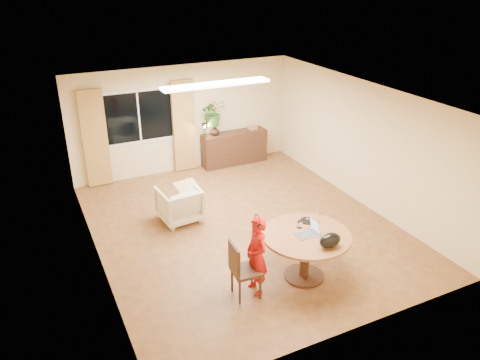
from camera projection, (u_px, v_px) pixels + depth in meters
The scene contains 24 objects.
floor at pixel (243, 226), 9.21m from camera, with size 6.50×6.50×0.00m, color brown.
ceiling at pixel (243, 97), 8.12m from camera, with size 6.50×6.50×0.00m, color white.
wall_back at pixel (184, 119), 11.33m from camera, with size 5.50×5.50×0.00m, color beige.
wall_left at pixel (91, 194), 7.58m from camera, with size 6.50×6.50×0.00m, color beige.
wall_right at pixel (361, 143), 9.75m from camera, with size 6.50×6.50×0.00m, color beige.
window at pixel (139, 117), 10.79m from camera, with size 1.70×0.03×1.30m.
curtain_left at pixel (95, 139), 10.46m from camera, with size 0.55×0.08×2.25m, color olive.
curtain_right at pixel (184, 126), 11.29m from camera, with size 0.55×0.08×2.25m, color olive.
ceiling_panel at pixel (216, 84), 9.12m from camera, with size 2.20×0.35×0.05m, color white.
dining_table at pixel (306, 243), 7.46m from camera, with size 1.42×1.42×0.81m.
dining_chair at pixel (246, 269), 7.09m from camera, with size 0.46×0.42×0.95m, color #301D10, non-canonical shape.
child at pixel (257, 256), 7.12m from camera, with size 0.31×0.47×1.30m, color red.
laptop at pixel (307, 228), 7.32m from camera, with size 0.36×0.24×0.24m, color #B7B7BC, non-canonical shape.
tumbler at pixel (300, 224), 7.55m from camera, with size 0.08×0.08×0.12m, color white, non-canonical shape.
wine_glass at pixel (318, 218), 7.68m from camera, with size 0.07×0.07×0.19m, color white, non-canonical shape.
pot_lid at pixel (307, 220), 7.75m from camera, with size 0.24×0.24×0.04m, color white, non-canonical shape.
handbag at pixel (330, 240), 6.99m from camera, with size 0.36×0.21×0.24m, color black, non-canonical shape.
armchair at pixel (179, 204), 9.30m from camera, with size 0.76×0.79×0.71m, color beige.
throw at pixel (188, 185), 9.22m from camera, with size 0.45×0.55×0.03m, color beige, non-canonical shape.
sideboard at pixel (234, 148), 11.98m from camera, with size 1.69×0.41×0.85m, color #301D10.
vase at pixel (215, 131), 11.54m from camera, with size 0.24×0.24×0.25m, color black.
bouquet at pixel (213, 113), 11.34m from camera, with size 0.59×0.51×0.66m, color #266727.
book_stack at pixel (253, 128), 11.99m from camera, with size 0.22×0.16×0.09m, color #856343, non-canonical shape.
desk_lamp at pixel (205, 130), 11.36m from camera, with size 0.15×0.15×0.37m, color black, non-canonical shape.
Camera 1 is at (-3.53, -7.17, 4.67)m, focal length 35.00 mm.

